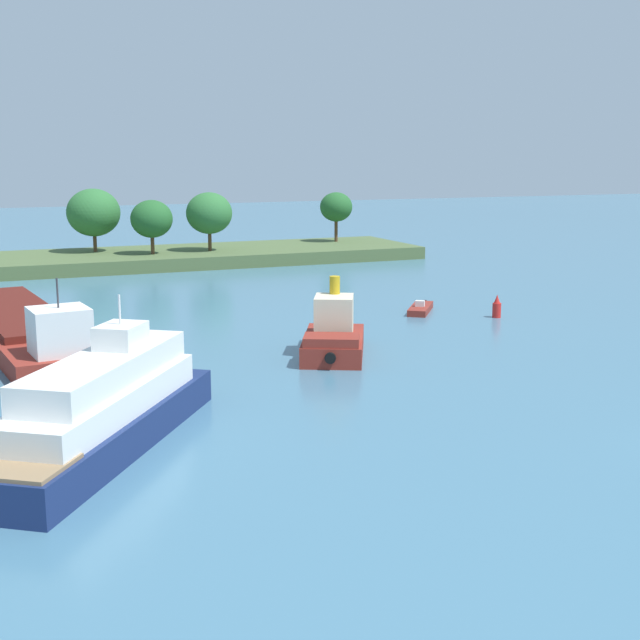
{
  "coord_description": "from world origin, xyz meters",
  "views": [
    {
      "loc": [
        -30.83,
        -26.56,
        13.15
      ],
      "look_at": [
        -7.16,
        29.88,
        1.2
      ],
      "focal_mm": 47.76,
      "sensor_mm": 36.0,
      "label": 1
    }
  ],
  "objects_px": {
    "cargo_barge": "(21,324)",
    "channel_buoy_red": "(497,308)",
    "fishing_skiff": "(420,308)",
    "tugboat": "(334,336)",
    "white_riverboat": "(104,409)"
  },
  "relations": [
    {
      "from": "cargo_barge",
      "to": "channel_buoy_red",
      "type": "xyz_separation_m",
      "value": [
        36.41,
        -6.98,
        -0.19
      ]
    },
    {
      "from": "fishing_skiff",
      "to": "channel_buoy_red",
      "type": "xyz_separation_m",
      "value": [
        4.51,
        -4.62,
        0.52
      ]
    },
    {
      "from": "tugboat",
      "to": "white_riverboat",
      "type": "relative_size",
      "value": 0.55
    },
    {
      "from": "white_riverboat",
      "to": "channel_buoy_red",
      "type": "relative_size",
      "value": 8.6
    },
    {
      "from": "cargo_barge",
      "to": "tugboat",
      "type": "xyz_separation_m",
      "value": [
        18.72,
        -14.06,
        0.32
      ]
    },
    {
      "from": "cargo_barge",
      "to": "tugboat",
      "type": "distance_m",
      "value": 23.42
    },
    {
      "from": "tugboat",
      "to": "cargo_barge",
      "type": "bearing_deg",
      "value": 143.08
    },
    {
      "from": "cargo_barge",
      "to": "fishing_skiff",
      "type": "xyz_separation_m",
      "value": [
        31.9,
        -2.36,
        -0.71
      ]
    },
    {
      "from": "fishing_skiff",
      "to": "tugboat",
      "type": "bearing_deg",
      "value": -138.41
    },
    {
      "from": "fishing_skiff",
      "to": "white_riverboat",
      "type": "distance_m",
      "value": 38.71
    },
    {
      "from": "cargo_barge",
      "to": "white_riverboat",
      "type": "height_order",
      "value": "white_riverboat"
    },
    {
      "from": "fishing_skiff",
      "to": "tugboat",
      "type": "relative_size",
      "value": 0.56
    },
    {
      "from": "fishing_skiff",
      "to": "white_riverboat",
      "type": "bearing_deg",
      "value": -141.02
    },
    {
      "from": "tugboat",
      "to": "channel_buoy_red",
      "type": "bearing_deg",
      "value": 21.81
    },
    {
      "from": "cargo_barge",
      "to": "channel_buoy_red",
      "type": "height_order",
      "value": "cargo_barge"
    }
  ]
}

